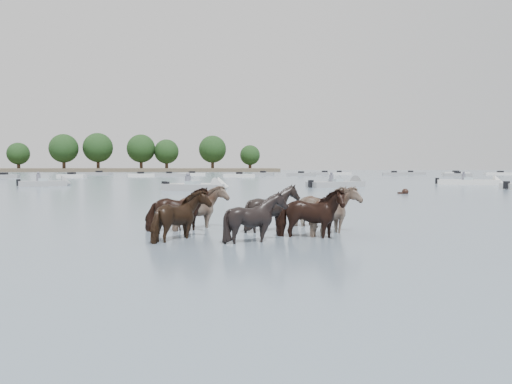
{
  "coord_description": "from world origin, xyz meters",
  "views": [
    {
      "loc": [
        -1.89,
        -14.07,
        1.87
      ],
      "look_at": [
        -1.43,
        0.67,
        1.1
      ],
      "focal_mm": 35.48,
      "sensor_mm": 36.0,
      "label": 1
    }
  ],
  "objects": [
    {
      "name": "pony_herd",
      "position": [
        -1.43,
        -0.32,
        0.53
      ],
      "size": [
        6.2,
        4.35,
        1.58
      ],
      "color": "black",
      "rests_on": "ground"
    },
    {
      "name": "ground",
      "position": [
        0.0,
        0.0,
        0.0
      ],
      "size": [
        400.0,
        400.0,
        0.0
      ],
      "primitive_type": "plane",
      "color": "slate",
      "rests_on": "ground"
    },
    {
      "name": "distant_flotilla",
      "position": [
        1.75,
        78.76,
        0.26
      ],
      "size": [
        104.22,
        28.22,
        0.93
      ],
      "color": "silver",
      "rests_on": "ground"
    },
    {
      "name": "motorboat_e",
      "position": [
        21.24,
        34.71,
        0.22
      ],
      "size": [
        6.32,
        3.3,
        1.92
      ],
      "rotation": [
        0.0,
        0.0,
        -0.29
      ],
      "color": "silver",
      "rests_on": "ground"
    },
    {
      "name": "motorboat_b",
      "position": [
        -4.77,
        23.48,
        0.23
      ],
      "size": [
        5.19,
        3.34,
        1.92
      ],
      "rotation": [
        0.0,
        0.0,
        -0.39
      ],
      "color": "gray",
      "rests_on": "ground"
    },
    {
      "name": "motorboat_a",
      "position": [
        -4.78,
        25.65,
        0.23
      ],
      "size": [
        5.28,
        1.61,
        1.92
      ],
      "rotation": [
        0.0,
        0.0,
        0.0
      ],
      "color": "silver",
      "rests_on": "ground"
    },
    {
      "name": "swimming_pony",
      "position": [
        9.04,
        19.17,
        0.1
      ],
      "size": [
        0.72,
        0.44,
        0.44
      ],
      "color": "black",
      "rests_on": "ground"
    },
    {
      "name": "shoreline",
      "position": [
        -70.0,
        150.0,
        0.5
      ],
      "size": [
        160.0,
        30.0,
        1.0
      ],
      "primitive_type": "cube",
      "color": "#4C4233",
      "rests_on": "ground"
    },
    {
      "name": "motorboat_c",
      "position": [
        7.13,
        30.07,
        0.22
      ],
      "size": [
        5.89,
        4.19,
        1.92
      ],
      "rotation": [
        0.0,
        0.0,
        0.5
      ],
      "color": "gray",
      "rests_on": "ground"
    },
    {
      "name": "motorboat_f",
      "position": [
        -19.26,
        32.84,
        0.23
      ],
      "size": [
        4.77,
        3.19,
        1.92
      ],
      "rotation": [
        0.0,
        0.0,
        0.39
      ],
      "color": "gray",
      "rests_on": "ground"
    },
    {
      "name": "treeline",
      "position": [
        -68.89,
        149.41,
        6.72
      ],
      "size": [
        150.22,
        21.49,
        12.2
      ],
      "color": "#382619",
      "rests_on": "ground"
    }
  ]
}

